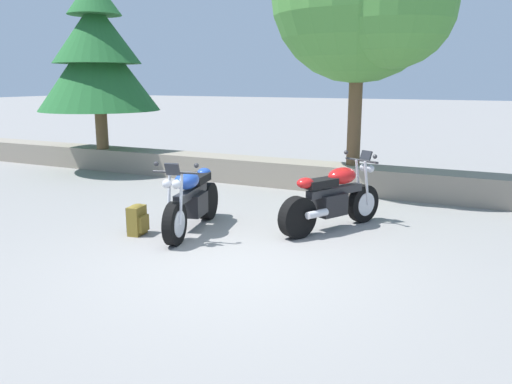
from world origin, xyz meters
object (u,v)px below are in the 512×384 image
object	(u,v)px
motorcycle_red_centre	(334,199)
rider_backpack	(137,219)
pine_tree_far_left	(97,55)
motorcycle_blue_near_left	(191,200)

from	to	relation	value
motorcycle_red_centre	rider_backpack	xyz separation A→B (m)	(-2.56, -1.58, -0.24)
pine_tree_far_left	rider_backpack	bearing A→B (deg)	-43.27
motorcycle_red_centre	pine_tree_far_left	size ratio (longest dim) A/B	0.45
motorcycle_red_centre	rider_backpack	world-z (taller)	motorcycle_red_centre
motorcycle_blue_near_left	rider_backpack	size ratio (longest dim) A/B	4.35
motorcycle_red_centre	pine_tree_far_left	xyz separation A→B (m)	(-7.02, 2.62, 2.41)
rider_backpack	pine_tree_far_left	xyz separation A→B (m)	(-4.46, 4.20, 2.66)
motorcycle_red_centre	rider_backpack	bearing A→B (deg)	-148.35
motorcycle_blue_near_left	rider_backpack	distance (m)	0.86
motorcycle_red_centre	rider_backpack	size ratio (longest dim) A/B	4.08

